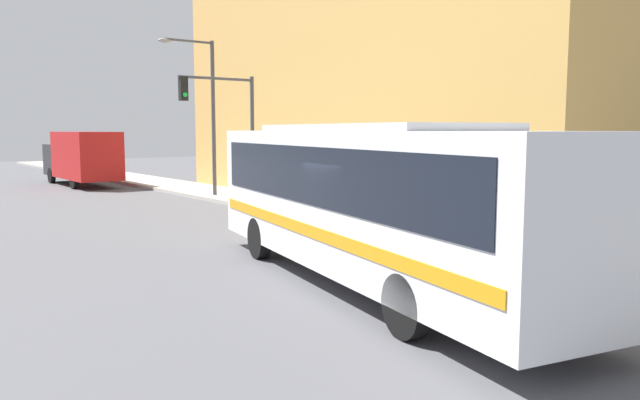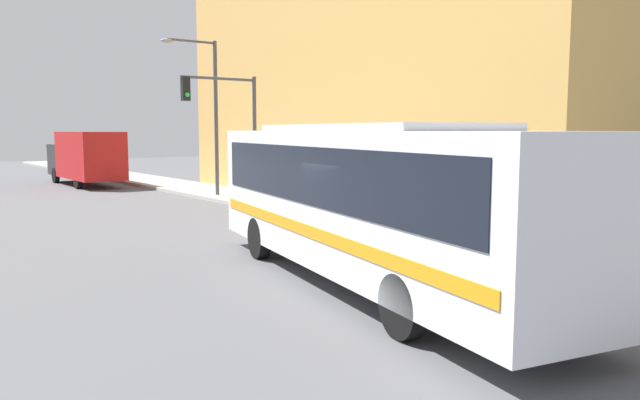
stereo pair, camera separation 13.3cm
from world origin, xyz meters
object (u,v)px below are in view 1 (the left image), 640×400
at_px(city_bus, 371,193).
at_px(parking_meter, 326,193).
at_px(fire_hydrant, 445,225).
at_px(delivery_truck, 82,156).
at_px(traffic_light_pole, 227,116).
at_px(pedestrian_near_corner, 278,183).
at_px(street_lamp, 206,104).

distance_m(city_bus, parking_meter, 9.17).
bearing_deg(fire_hydrant, city_bus, -154.54).
bearing_deg(city_bus, fire_hydrant, 37.34).
bearing_deg(delivery_truck, traffic_light_pole, -83.38).
xyz_separation_m(fire_hydrant, pedestrian_near_corner, (0.94, 9.88, 0.44)).
relative_size(traffic_light_pole, parking_meter, 4.35).
xyz_separation_m(delivery_truck, pedestrian_near_corner, (3.57, -14.75, -0.69)).
distance_m(city_bus, traffic_light_pole, 13.54).
xyz_separation_m(city_bus, pedestrian_near_corner, (5.77, 12.18, -0.92)).
relative_size(city_bus, street_lamp, 1.65).
bearing_deg(delivery_truck, street_lamp, -76.49).
bearing_deg(delivery_truck, city_bus, -94.67).
height_order(city_bus, fire_hydrant, city_bus).
relative_size(traffic_light_pole, pedestrian_near_corner, 3.25).
distance_m(delivery_truck, fire_hydrant, 24.79).
bearing_deg(parking_meter, street_lamp, 90.70).
bearing_deg(city_bus, pedestrian_near_corner, 76.53).
distance_m(city_bus, delivery_truck, 27.02).
distance_m(fire_hydrant, traffic_light_pole, 11.07).
relative_size(city_bus, pedestrian_near_corner, 7.27).
bearing_deg(pedestrian_near_corner, parking_meter, -102.01).
xyz_separation_m(parking_meter, street_lamp, (-0.11, 8.71, 3.35)).
distance_m(delivery_truck, parking_meter, 19.37).
height_order(city_bus, parking_meter, city_bus).
relative_size(street_lamp, pedestrian_near_corner, 4.41).
distance_m(parking_meter, pedestrian_near_corner, 4.53).
distance_m(city_bus, street_lamp, 17.29).
bearing_deg(pedestrian_near_corner, fire_hydrant, -95.45).
distance_m(traffic_light_pole, street_lamp, 3.75).
distance_m(traffic_light_pole, pedestrian_near_corner, 3.41).
bearing_deg(fire_hydrant, traffic_light_pole, 95.37).
height_order(fire_hydrant, pedestrian_near_corner, pedestrian_near_corner).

